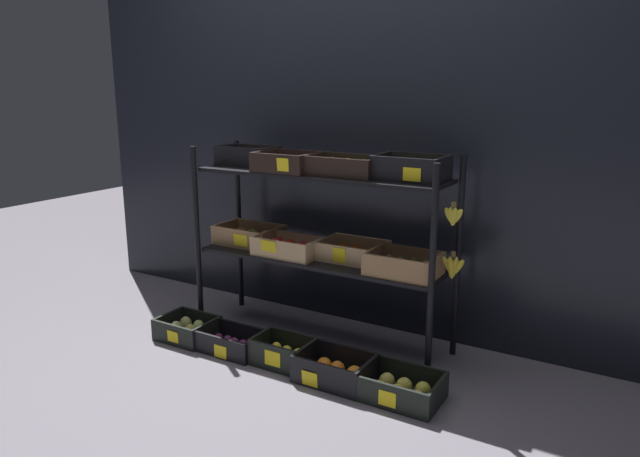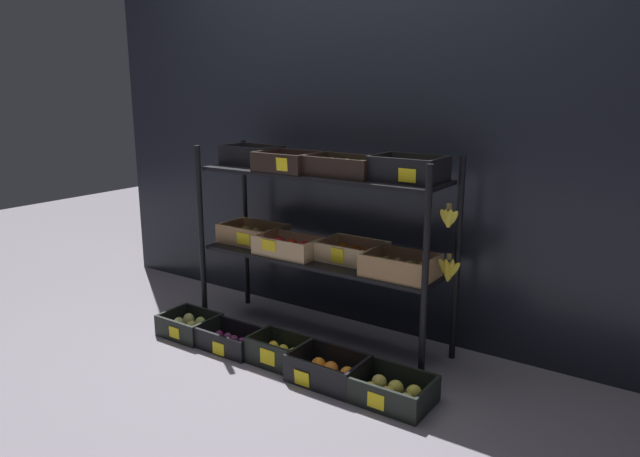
% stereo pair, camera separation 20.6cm
% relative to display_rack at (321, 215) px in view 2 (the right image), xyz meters
% --- Properties ---
extents(ground_plane, '(10.00, 10.00, 0.00)m').
position_rel_display_rack_xyz_m(ground_plane, '(-0.00, 0.00, -0.71)').
color(ground_plane, slate).
extents(storefront_wall, '(3.81, 0.12, 2.15)m').
position_rel_display_rack_xyz_m(storefront_wall, '(-0.00, 0.39, 0.36)').
color(storefront_wall, black).
rests_on(storefront_wall, ground_plane).
extents(display_rack, '(1.53, 0.42, 1.06)m').
position_rel_display_rack_xyz_m(display_rack, '(0.00, 0.00, 0.00)').
color(display_rack, black).
rests_on(display_rack, ground_plane).
extents(crate_ground_pear, '(0.31, 0.25, 0.12)m').
position_rel_display_rack_xyz_m(crate_ground_pear, '(-0.65, -0.37, -0.66)').
color(crate_ground_pear, black).
rests_on(crate_ground_pear, ground_plane).
extents(crate_ground_plum, '(0.36, 0.22, 0.12)m').
position_rel_display_rack_xyz_m(crate_ground_plum, '(-0.34, -0.38, -0.67)').
color(crate_ground_plum, black).
rests_on(crate_ground_plum, ground_plane).
extents(crate_ground_lemon, '(0.30, 0.21, 0.14)m').
position_rel_display_rack_xyz_m(crate_ground_lemon, '(-0.01, -0.36, -0.66)').
color(crate_ground_lemon, black).
rests_on(crate_ground_lemon, ground_plane).
extents(crate_ground_orange, '(0.36, 0.25, 0.14)m').
position_rel_display_rack_xyz_m(crate_ground_orange, '(0.31, -0.39, -0.66)').
color(crate_ground_orange, black).
rests_on(crate_ground_orange, ground_plane).
extents(crate_ground_apple_gold, '(0.37, 0.26, 0.12)m').
position_rel_display_rack_xyz_m(crate_ground_apple_gold, '(0.64, -0.38, -0.67)').
color(crate_ground_apple_gold, black).
rests_on(crate_ground_apple_gold, ground_plane).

